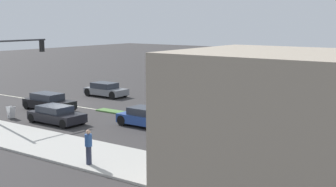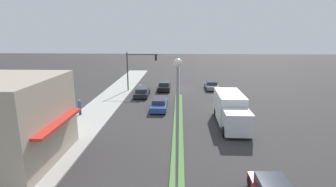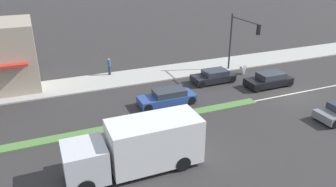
% 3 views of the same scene
% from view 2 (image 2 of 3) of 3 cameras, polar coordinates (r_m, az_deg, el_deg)
% --- Properties ---
extents(ground_plane, '(160.00, 160.00, 0.00)m').
position_cam_2_polar(ground_plane, '(23.17, 2.17, -8.75)').
color(ground_plane, '#333030').
extents(sidewalk_right, '(4.00, 73.00, 0.12)m').
position_cam_2_polar(sidewalk_right, '(24.44, -19.68, -8.21)').
color(sidewalk_right, '#B2AFA8').
rests_on(sidewalk_right, ground).
extents(lane_marking_center, '(0.16, 60.00, 0.01)m').
position_cam_2_polar(lane_marking_center, '(40.40, 2.37, 1.00)').
color(lane_marking_center, beige).
rests_on(lane_marking_center, ground).
extents(building_corner_store, '(6.55, 7.36, 5.71)m').
position_cam_2_polar(building_corner_store, '(20.29, -30.97, -5.11)').
color(building_corner_store, tan).
rests_on(building_corner_store, sidewalk_right).
extents(traffic_signal_main, '(4.59, 0.34, 5.60)m').
position_cam_2_polar(traffic_signal_main, '(38.60, -6.77, 6.19)').
color(traffic_signal_main, '#333338').
rests_on(traffic_signal_main, sidewalk_right).
extents(street_lamp, '(0.44, 0.44, 7.37)m').
position_cam_2_polar(street_lamp, '(13.39, 2.06, -3.93)').
color(street_lamp, gray).
rests_on(street_lamp, median_strip).
extents(pedestrian, '(0.34, 0.34, 1.67)m').
position_cam_2_polar(pedestrian, '(29.07, -18.67, -2.72)').
color(pedestrian, '#282D42').
rests_on(pedestrian, sidewalk_right).
extents(warning_aframe_sign, '(0.45, 0.53, 0.84)m').
position_cam_2_polar(warning_aframe_sign, '(39.68, -6.08, 1.32)').
color(warning_aframe_sign, silver).
rests_on(warning_aframe_sign, ground).
extents(delivery_truck, '(2.44, 7.50, 2.87)m').
position_cam_2_polar(delivery_truck, '(25.68, 13.50, -3.40)').
color(delivery_truck, silver).
rests_on(delivery_truck, ground).
extents(suv_black, '(1.78, 4.27, 1.27)m').
position_cam_2_polar(suv_black, '(39.58, -0.82, 1.64)').
color(suv_black, black).
rests_on(suv_black, ground).
extents(coupe_blue, '(1.74, 4.55, 1.23)m').
position_cam_2_polar(coupe_blue, '(29.98, -1.92, -2.30)').
color(coupe_blue, '#284793').
rests_on(coupe_blue, ground).
extents(suv_grey, '(1.81, 3.95, 1.24)m').
position_cam_2_polar(suv_grey, '(40.68, 9.44, 1.77)').
color(suv_grey, slate).
rests_on(suv_grey, ground).
extents(sedan_dark, '(1.83, 3.94, 1.17)m').
position_cam_2_polar(sedan_dark, '(35.86, -5.67, 0.24)').
color(sedan_dark, black).
rests_on(sedan_dark, ground).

